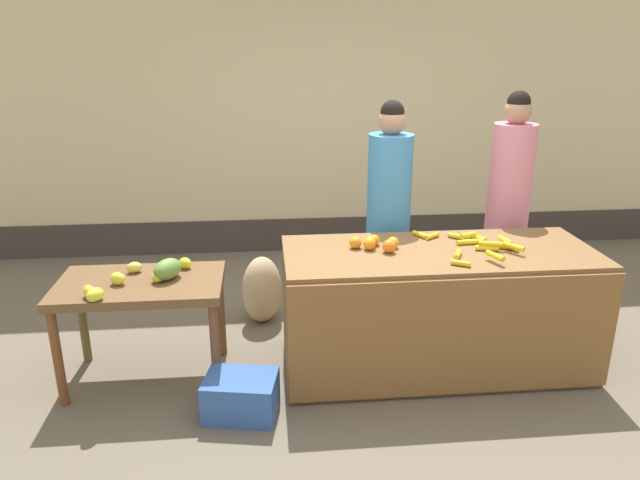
% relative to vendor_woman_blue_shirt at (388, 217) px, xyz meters
% --- Properties ---
extents(ground_plane, '(24.00, 24.00, 0.00)m').
position_rel_vendor_woman_blue_shirt_xyz_m(ground_plane, '(-0.26, -0.67, -0.91)').
color(ground_plane, '#665B4C').
extents(market_wall_back, '(9.01, 0.23, 3.39)m').
position_rel_vendor_woman_blue_shirt_xyz_m(market_wall_back, '(-0.26, 1.95, 0.75)').
color(market_wall_back, beige).
rests_on(market_wall_back, ground).
extents(fruit_stall_counter, '(2.13, 0.87, 0.87)m').
position_rel_vendor_woman_blue_shirt_xyz_m(fruit_stall_counter, '(0.22, -0.69, -0.48)').
color(fruit_stall_counter, brown).
rests_on(fruit_stall_counter, ground).
extents(side_table_wooden, '(1.08, 0.65, 0.73)m').
position_rel_vendor_woman_blue_shirt_xyz_m(side_table_wooden, '(-1.80, -0.67, -0.28)').
color(side_table_wooden, brown).
rests_on(side_table_wooden, ground).
extents(banana_bunch_pile, '(0.64, 0.70, 0.07)m').
position_rel_vendor_woman_blue_shirt_xyz_m(banana_bunch_pile, '(0.48, -0.65, -0.02)').
color(banana_bunch_pile, gold).
rests_on(banana_bunch_pile, fruit_stall_counter).
extents(orange_pile, '(0.34, 0.25, 0.09)m').
position_rel_vendor_woman_blue_shirt_xyz_m(orange_pile, '(-0.21, -0.60, -0.00)').
color(orange_pile, orange).
rests_on(orange_pile, fruit_stall_counter).
extents(mango_papaya_pile, '(0.64, 0.62, 0.14)m').
position_rel_vendor_woman_blue_shirt_xyz_m(mango_papaya_pile, '(-1.72, -0.69, -0.13)').
color(mango_papaya_pile, yellow).
rests_on(mango_papaya_pile, side_table_wooden).
extents(vendor_woman_blue_shirt, '(0.34, 0.34, 1.81)m').
position_rel_vendor_woman_blue_shirt_xyz_m(vendor_woman_blue_shirt, '(0.00, 0.00, 0.00)').
color(vendor_woman_blue_shirt, '#33333D').
rests_on(vendor_woman_blue_shirt, ground).
extents(vendor_woman_pink_shirt, '(0.34, 0.34, 1.86)m').
position_rel_vendor_woman_blue_shirt_xyz_m(vendor_woman_pink_shirt, '(1.00, 0.10, 0.03)').
color(vendor_woman_pink_shirt, '#33333D').
rests_on(vendor_woman_pink_shirt, ground).
extents(produce_crate, '(0.49, 0.39, 0.26)m').
position_rel_vendor_woman_blue_shirt_xyz_m(produce_crate, '(-1.14, -1.16, -0.78)').
color(produce_crate, '#3359A5').
rests_on(produce_crate, ground).
extents(produce_sack, '(0.45, 0.47, 0.56)m').
position_rel_vendor_woman_blue_shirt_xyz_m(produce_sack, '(-1.01, 0.12, -0.63)').
color(produce_sack, tan).
rests_on(produce_sack, ground).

